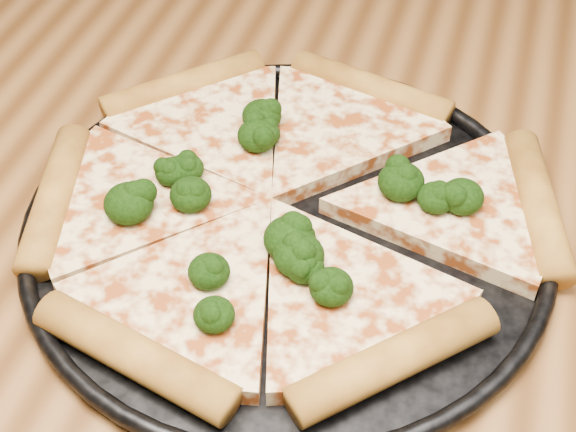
# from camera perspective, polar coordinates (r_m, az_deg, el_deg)

# --- Properties ---
(dining_table) EXTENTS (1.20, 0.90, 0.75)m
(dining_table) POSITION_cam_1_polar(r_m,az_deg,el_deg) (0.66, 6.20, -5.97)
(dining_table) COLOR brown
(dining_table) RESTS_ON ground
(pizza_pan) EXTENTS (0.37, 0.37, 0.02)m
(pizza_pan) POSITION_cam_1_polar(r_m,az_deg,el_deg) (0.57, 0.00, -0.58)
(pizza_pan) COLOR black
(pizza_pan) RESTS_ON dining_table
(pizza) EXTENTS (0.39, 0.36, 0.03)m
(pizza) POSITION_cam_1_polar(r_m,az_deg,el_deg) (0.58, -0.59, 1.06)
(pizza) COLOR #FFDF9C
(pizza) RESTS_ON pizza_pan
(broccoli_florets) EXTENTS (0.25, 0.22, 0.03)m
(broccoli_florets) POSITION_cam_1_polar(r_m,az_deg,el_deg) (0.56, -0.68, 0.82)
(broccoli_florets) COLOR black
(broccoli_florets) RESTS_ON pizza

